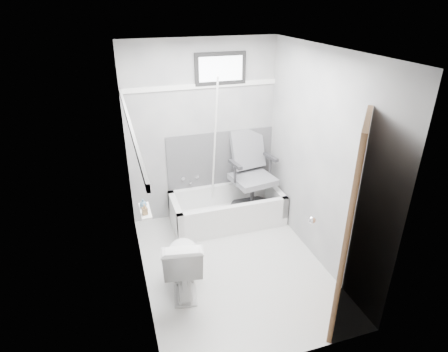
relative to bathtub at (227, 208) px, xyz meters
name	(u,v)px	position (x,y,z in m)	size (l,w,h in m)	color
floor	(233,266)	(-0.23, -0.93, -0.21)	(2.60, 2.60, 0.00)	silver
ceiling	(236,50)	(-0.23, -0.93, 2.19)	(2.60, 2.60, 0.00)	silver
wall_back	(202,133)	(-0.23, 0.37, 0.99)	(2.00, 0.02, 2.40)	slate
wall_front	(293,245)	(-0.23, -2.23, 0.99)	(2.00, 0.02, 2.40)	slate
wall_left	(135,186)	(-1.23, -0.93, 0.99)	(0.02, 2.60, 2.40)	slate
wall_right	(320,161)	(0.77, -0.93, 0.99)	(0.02, 2.60, 2.40)	slate
bathtub	(227,208)	(0.00, 0.00, 0.00)	(1.50, 0.70, 0.42)	white
office_chair	(253,174)	(0.38, 0.04, 0.45)	(0.63, 0.63, 1.09)	slate
toilet	(183,262)	(-0.85, -1.12, 0.14)	(0.40, 0.72, 0.70)	white
door	(396,242)	(0.75, -2.21, 0.79)	(0.78, 0.78, 2.00)	#513A1E
window	(220,69)	(0.02, 0.36, 1.81)	(0.66, 0.04, 0.40)	black
backerboard	(221,159)	(0.02, 0.36, 0.59)	(1.50, 0.02, 0.78)	#4C4C4F
trim_back	(201,86)	(-0.23, 0.36, 1.61)	(2.00, 0.02, 0.06)	white
trim_left	(129,123)	(-1.22, -0.93, 1.61)	(0.02, 2.60, 0.06)	white
pole	(214,149)	(-0.13, 0.13, 0.84)	(0.02, 0.02, 1.95)	silver
shelf	(145,211)	(-1.16, -0.91, 0.69)	(0.10, 0.32, 0.03)	white
soap_bottle_a	(145,209)	(-1.17, -0.99, 0.76)	(0.05, 0.05, 0.11)	olive
soap_bottle_b	(143,203)	(-1.17, -0.85, 0.75)	(0.07, 0.07, 0.09)	slate
faucet	(190,180)	(-0.43, 0.34, 0.34)	(0.26, 0.10, 0.16)	silver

